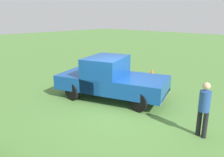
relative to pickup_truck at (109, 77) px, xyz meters
name	(u,v)px	position (x,y,z in m)	size (l,w,h in m)	color
ground_plane	(117,109)	(-1.08, 0.69, -0.94)	(80.00, 80.00, 0.00)	#54843D
pickup_truck	(109,77)	(0.00, 0.00, 0.00)	(5.03, 3.38, 1.81)	black
person_bystander	(204,107)	(-4.22, 0.44, 0.01)	(0.39, 0.39, 1.69)	black
traffic_cone	(152,73)	(0.50, -4.09, -0.66)	(0.32, 0.32, 0.55)	orange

